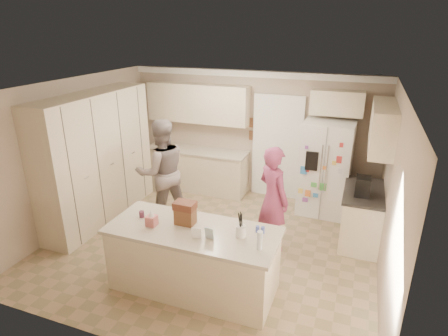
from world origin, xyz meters
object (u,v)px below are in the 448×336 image
at_px(refrigerator, 325,169).
at_px(utensil_crock, 241,231).
at_px(teen_girl, 273,199).
at_px(coffee_maker, 363,186).
at_px(island_base, 194,260).
at_px(teen_boy, 162,172).
at_px(dollhouse_body, 185,216).
at_px(tissue_box, 152,221).

relative_size(refrigerator, utensil_crock, 12.00).
relative_size(utensil_crock, teen_girl, 0.09).
height_order(refrigerator, coffee_maker, refrigerator).
height_order(island_base, teen_boy, teen_boy).
distance_m(utensil_crock, teen_boy, 2.52).
bearing_deg(utensil_crock, island_base, -175.60).
bearing_deg(teen_girl, dollhouse_body, 93.02).
height_order(refrigerator, teen_girl, refrigerator).
relative_size(island_base, utensil_crock, 14.67).
relative_size(tissue_box, dollhouse_body, 0.54).
distance_m(island_base, utensil_crock, 0.86).
bearing_deg(refrigerator, teen_boy, -151.63).
bearing_deg(tissue_box, teen_girl, 48.84).
bearing_deg(island_base, tissue_box, -169.70).
distance_m(dollhouse_body, teen_girl, 1.58).
bearing_deg(dollhouse_body, teen_girl, 55.04).
height_order(tissue_box, dollhouse_body, dollhouse_body).
xyz_separation_m(dollhouse_body, teen_boy, (-1.19, 1.49, -0.07)).
distance_m(tissue_box, teen_girl, 1.98).
xyz_separation_m(coffee_maker, teen_boy, (-3.39, -0.31, -0.11)).
bearing_deg(tissue_box, coffee_maker, 37.57).
xyz_separation_m(coffee_maker, tissue_box, (-2.60, -2.00, -0.07)).
height_order(tissue_box, teen_boy, teen_boy).
xyz_separation_m(utensil_crock, dollhouse_body, (-0.80, 0.05, 0.04)).
bearing_deg(coffee_maker, teen_girl, -158.47).
distance_m(refrigerator, island_base, 3.28).
height_order(refrigerator, tissue_box, refrigerator).
bearing_deg(utensil_crock, tissue_box, -172.87).
xyz_separation_m(island_base, teen_girl, (0.75, 1.39, 0.43)).
distance_m(coffee_maker, dollhouse_body, 2.84).
distance_m(coffee_maker, utensil_crock, 2.32).
relative_size(refrigerator, tissue_box, 12.86).
bearing_deg(refrigerator, utensil_crock, -102.12).
bearing_deg(island_base, teen_girl, 61.60).
height_order(coffee_maker, island_base, coffee_maker).
xyz_separation_m(island_base, dollhouse_body, (-0.15, 0.10, 0.60)).
relative_size(coffee_maker, utensil_crock, 2.00).
relative_size(coffee_maker, teen_boy, 0.16).
bearing_deg(teen_boy, dollhouse_body, 84.54).
relative_size(refrigerator, teen_girl, 1.04).
relative_size(dollhouse_body, teen_girl, 0.15).
distance_m(refrigerator, tissue_box, 3.60).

